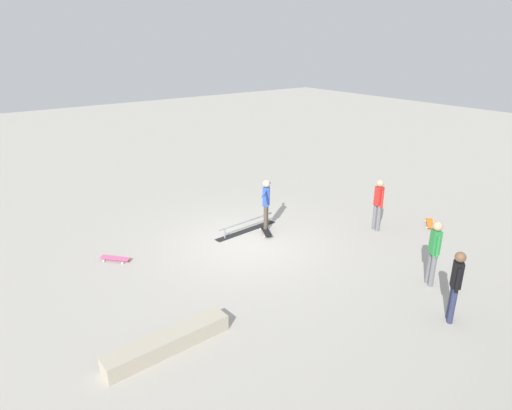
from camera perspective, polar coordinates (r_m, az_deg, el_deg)
The scene contains 10 objects.
ground_plane at distance 12.65m, azimuth -1.24°, elevation -4.98°, with size 60.00×60.00×0.00m, color #ADA89E.
grind_rail at distance 13.37m, azimuth -1.28°, elevation -2.80°, with size 2.22×0.41×0.34m.
skate_ledge at distance 8.81m, azimuth -11.35°, elevation -17.08°, with size 2.49×0.44×0.32m, color #B2A893.
skater_main at distance 13.11m, azimuth 1.33°, elevation 0.43°, with size 1.00×0.94×1.61m.
skateboard_main at distance 13.24m, azimuth 1.31°, elevation -3.39°, with size 0.52×0.81×0.09m.
bystander_red_shirt at distance 13.65m, azimuth 15.59°, elevation 0.38°, with size 0.22×0.37×1.62m.
bystander_green_shirt at distance 11.05m, azimuth 22.12°, elevation -5.39°, with size 0.27×0.35×1.63m.
bystander_black_shirt at distance 9.85m, azimuth 24.50°, elevation -9.19°, with size 0.32×0.28×1.59m.
loose_skateboard_pink at distance 12.26m, azimuth -17.83°, elevation -6.59°, with size 0.67×0.74×0.09m.
loose_skateboard_orange at distance 14.82m, azimuth 21.67°, elevation -2.21°, with size 0.75×0.65×0.09m.
Camera 1 is at (6.57, 9.28, 5.54)m, focal length 30.80 mm.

